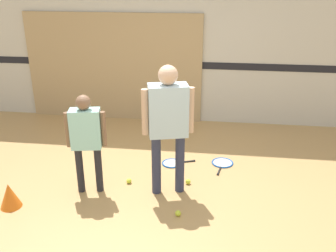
# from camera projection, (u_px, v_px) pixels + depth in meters

# --- Properties ---
(ground_plane) EXTENTS (16.00, 16.00, 0.00)m
(ground_plane) POSITION_uv_depth(u_px,v_px,m) (155.00, 198.00, 4.48)
(ground_plane) COLOR tan
(wall_back) EXTENTS (16.00, 0.07, 3.20)m
(wall_back) POSITION_uv_depth(u_px,v_px,m) (179.00, 31.00, 6.30)
(wall_back) COLOR beige
(wall_back) RESTS_ON ground_plane
(wall_panel) EXTENTS (3.13, 0.05, 1.89)m
(wall_panel) POSITION_uv_depth(u_px,v_px,m) (114.00, 68.00, 6.63)
(wall_panel) COLOR tan
(wall_panel) RESTS_ON ground_plane
(person_instructor) EXTENTS (0.58, 0.35, 1.58)m
(person_instructor) POSITION_uv_depth(u_px,v_px,m) (168.00, 117.00, 4.26)
(person_instructor) COLOR #2D334C
(person_instructor) RESTS_ON ground_plane
(person_student_left) EXTENTS (0.46, 0.25, 1.24)m
(person_student_left) POSITION_uv_depth(u_px,v_px,m) (86.00, 134.00, 4.35)
(person_student_left) COLOR #232328
(person_student_left) RESTS_ON ground_plane
(racket_spare_on_floor) EXTENTS (0.51, 0.35, 0.03)m
(racket_spare_on_floor) POSITION_uv_depth(u_px,v_px,m) (173.00, 163.00, 5.29)
(racket_spare_on_floor) COLOR blue
(racket_spare_on_floor) RESTS_ON ground_plane
(racket_second_spare) EXTENTS (0.35, 0.54, 0.03)m
(racket_second_spare) POSITION_uv_depth(u_px,v_px,m) (222.00, 163.00, 5.28)
(racket_second_spare) COLOR blue
(racket_second_spare) RESTS_ON ground_plane
(tennis_ball_near_instructor) EXTENTS (0.07, 0.07, 0.07)m
(tennis_ball_near_instructor) POSITION_uv_depth(u_px,v_px,m) (178.00, 213.00, 4.14)
(tennis_ball_near_instructor) COLOR #CCE038
(tennis_ball_near_instructor) RESTS_ON ground_plane
(tennis_ball_by_spare_racket) EXTENTS (0.07, 0.07, 0.07)m
(tennis_ball_by_spare_racket) POSITION_uv_depth(u_px,v_px,m) (155.00, 162.00, 5.26)
(tennis_ball_by_spare_racket) COLOR #CCE038
(tennis_ball_by_spare_racket) RESTS_ON ground_plane
(tennis_ball_stray_left) EXTENTS (0.07, 0.07, 0.07)m
(tennis_ball_stray_left) POSITION_uv_depth(u_px,v_px,m) (188.00, 182.00, 4.77)
(tennis_ball_stray_left) COLOR #CCE038
(tennis_ball_stray_left) RESTS_ON ground_plane
(tennis_ball_stray_right) EXTENTS (0.07, 0.07, 0.07)m
(tennis_ball_stray_right) POSITION_uv_depth(u_px,v_px,m) (129.00, 181.00, 4.79)
(tennis_ball_stray_right) COLOR #CCE038
(tennis_ball_stray_right) RESTS_ON ground_plane
(training_cone) EXTENTS (0.24, 0.24, 0.30)m
(training_cone) POSITION_uv_depth(u_px,v_px,m) (10.00, 196.00, 4.26)
(training_cone) COLOR orange
(training_cone) RESTS_ON ground_plane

